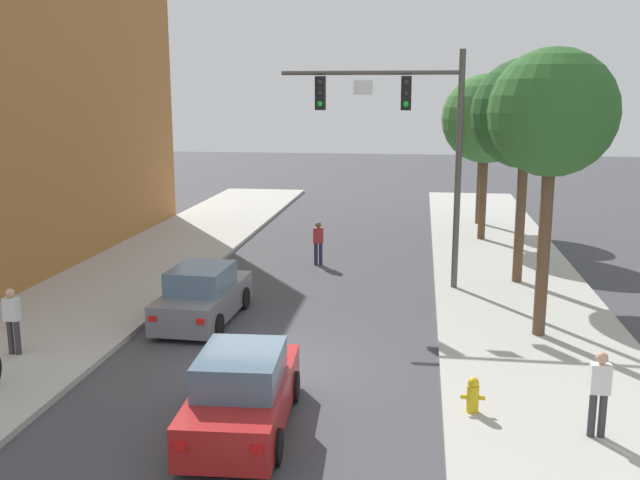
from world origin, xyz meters
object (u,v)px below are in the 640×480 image
at_px(traffic_signal_mast, 409,127).
at_px(street_tree_third, 486,119).
at_px(car_lead_grey, 203,296).
at_px(pedestrian_sidewalk_right_walker, 599,390).
at_px(street_tree_farthest, 483,121).
at_px(street_tree_second, 526,114).
at_px(car_following_red, 242,393).
at_px(street_tree_nearest, 552,114).
at_px(pedestrian_crossing_road, 318,241).
at_px(pedestrian_sidewalk_left_walker, 12,318).
at_px(fire_hydrant, 473,395).

height_order(traffic_signal_mast, street_tree_third, traffic_signal_mast).
distance_m(car_lead_grey, street_tree_third, 15.61).
bearing_deg(pedestrian_sidewalk_right_walker, street_tree_third, 92.11).
distance_m(pedestrian_sidewalk_right_walker, street_tree_farthest, 22.37).
relative_size(traffic_signal_mast, street_tree_second, 1.03).
xyz_separation_m(car_lead_grey, street_tree_farthest, (8.80, 15.96, 4.30)).
bearing_deg(car_following_red, street_tree_nearest, 43.20).
bearing_deg(pedestrian_crossing_road, street_tree_farthest, 53.70).
bearing_deg(street_tree_third, street_tree_farthest, 87.50).
xyz_separation_m(traffic_signal_mast, pedestrian_sidewalk_right_walker, (3.73, -10.11, -4.24)).
xyz_separation_m(pedestrian_sidewalk_left_walker, fire_hydrant, (10.73, -1.71, -0.56)).
bearing_deg(street_tree_third, street_tree_second, -84.91).
xyz_separation_m(pedestrian_crossing_road, street_tree_nearest, (6.88, -7.40, 4.91)).
bearing_deg(car_lead_grey, car_following_red, -66.70).
xyz_separation_m(pedestrian_crossing_road, street_tree_farthest, (6.53, 8.89, 4.11)).
bearing_deg(street_tree_second, street_tree_nearest, -91.23).
height_order(pedestrian_crossing_road, street_tree_farthest, street_tree_farthest).
xyz_separation_m(traffic_signal_mast, pedestrian_crossing_road, (-3.30, 3.00, -4.39)).
relative_size(pedestrian_sidewalk_left_walker, street_tree_farthest, 0.26).
distance_m(pedestrian_sidewalk_left_walker, pedestrian_crossing_road, 12.18).
bearing_deg(car_lead_grey, pedestrian_sidewalk_right_walker, -32.98).
relative_size(car_following_red, pedestrian_crossing_road, 2.63).
distance_m(pedestrian_sidewalk_left_walker, street_tree_farthest, 23.49).
xyz_separation_m(pedestrian_sidewalk_right_walker, fire_hydrant, (-2.18, 0.74, -0.56)).
distance_m(traffic_signal_mast, pedestrian_sidewalk_left_walker, 12.68).
height_order(car_lead_grey, pedestrian_sidewalk_right_walker, pedestrian_sidewalk_right_walker).
bearing_deg(traffic_signal_mast, pedestrian_crossing_road, 137.73).
bearing_deg(pedestrian_sidewalk_right_walker, traffic_signal_mast, 110.25).
bearing_deg(car_lead_grey, pedestrian_crossing_road, 72.19).
xyz_separation_m(pedestrian_sidewalk_left_walker, pedestrian_sidewalk_right_walker, (12.91, -2.46, 0.00)).
xyz_separation_m(pedestrian_crossing_road, pedestrian_sidewalk_right_walker, (7.04, -13.12, 0.15)).
xyz_separation_m(car_lead_grey, pedestrian_sidewalk_right_walker, (9.31, -6.04, 0.34)).
bearing_deg(car_lead_grey, fire_hydrant, -36.61).
bearing_deg(pedestrian_sidewalk_left_walker, street_tree_nearest, 14.37).
relative_size(pedestrian_crossing_road, street_tree_second, 0.22).
bearing_deg(pedestrian_crossing_road, car_lead_grey, -107.81).
xyz_separation_m(traffic_signal_mast, street_tree_second, (3.69, 1.04, 0.36)).
xyz_separation_m(pedestrian_sidewalk_right_walker, street_tree_nearest, (-0.16, 5.72, 4.76)).
bearing_deg(traffic_signal_mast, pedestrian_sidewalk_right_walker, -69.75).
bearing_deg(pedestrian_sidewalk_left_walker, street_tree_second, 34.04).
relative_size(traffic_signal_mast, car_lead_grey, 1.75).
bearing_deg(car_following_red, traffic_signal_mast, 74.73).
bearing_deg(traffic_signal_mast, street_tree_third, 69.36).
bearing_deg(street_tree_second, pedestrian_crossing_road, 164.29).
xyz_separation_m(pedestrian_crossing_road, street_tree_third, (6.36, 5.12, 4.33)).
bearing_deg(traffic_signal_mast, pedestrian_sidewalk_left_walker, -140.17).
bearing_deg(pedestrian_sidewalk_right_walker, street_tree_farthest, 91.32).
bearing_deg(car_following_red, car_lead_grey, 113.30).
distance_m(car_following_red, pedestrian_crossing_road, 13.43).
distance_m(traffic_signal_mast, car_lead_grey, 8.29).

